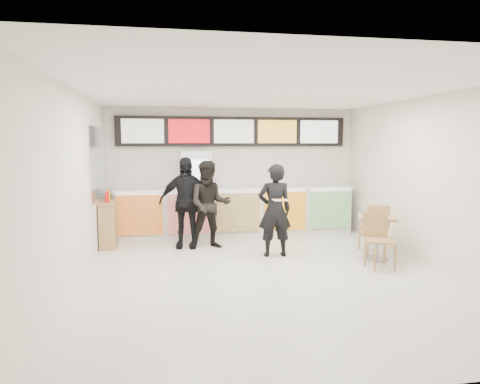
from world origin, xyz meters
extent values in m
plane|color=beige|center=(0.00, 0.00, 0.00)|extent=(7.00, 7.00, 0.00)
plane|color=white|center=(0.00, 0.00, 3.00)|extent=(7.00, 7.00, 0.00)
plane|color=silver|center=(0.00, 3.50, 1.50)|extent=(6.00, 0.00, 6.00)
plane|color=silver|center=(-3.00, 0.00, 1.50)|extent=(0.00, 7.00, 7.00)
plane|color=silver|center=(3.00, 0.00, 1.50)|extent=(0.00, 7.00, 7.00)
cube|color=silver|center=(0.00, 3.10, 0.55)|extent=(5.50, 0.70, 1.10)
cube|color=silver|center=(0.00, 3.10, 1.12)|extent=(5.56, 0.76, 0.04)
cube|color=#D64419|center=(-2.20, 2.72, 0.61)|extent=(0.99, 0.02, 0.90)
cube|color=#ED3470|center=(-1.10, 2.72, 0.61)|extent=(0.99, 0.02, 0.90)
cube|color=brown|center=(0.00, 2.72, 0.61)|extent=(0.99, 0.02, 0.90)
cube|color=yellow|center=(1.10, 2.72, 0.61)|extent=(0.99, 0.02, 0.90)
cube|color=green|center=(2.20, 2.72, 0.61)|extent=(0.99, 0.02, 0.90)
cube|color=black|center=(0.00, 3.42, 2.45)|extent=(5.50, 0.12, 0.70)
cube|color=beige|center=(-2.12, 3.35, 2.45)|extent=(0.95, 0.02, 0.55)
cube|color=red|center=(-1.06, 3.35, 2.45)|extent=(0.95, 0.02, 0.55)
cube|color=silver|center=(0.00, 3.35, 2.45)|extent=(0.95, 0.02, 0.55)
cube|color=yellow|center=(1.06, 3.35, 2.45)|extent=(0.95, 0.02, 0.55)
cube|color=white|center=(2.12, 3.35, 2.45)|extent=(0.95, 0.02, 0.55)
cube|color=white|center=(-0.93, 3.12, 1.00)|extent=(0.70, 0.65, 2.00)
cube|color=white|center=(-0.93, 2.78, 1.05)|extent=(0.54, 0.02, 1.50)
cylinder|color=#1A8E19|center=(-1.14, 2.82, 0.45)|extent=(0.07, 0.07, 0.22)
cylinder|color=orange|center=(-1.00, 2.82, 0.45)|extent=(0.07, 0.07, 0.22)
cylinder|color=red|center=(-0.86, 2.82, 0.45)|extent=(0.07, 0.07, 0.22)
cylinder|color=#1757B0|center=(-0.72, 2.82, 0.45)|extent=(0.07, 0.07, 0.22)
cylinder|color=orange|center=(-1.14, 2.82, 0.83)|extent=(0.07, 0.07, 0.22)
cylinder|color=red|center=(-1.00, 2.82, 0.83)|extent=(0.07, 0.07, 0.22)
cylinder|color=#1757B0|center=(-0.86, 2.82, 0.83)|extent=(0.07, 0.07, 0.22)
cylinder|color=#1A8E19|center=(-0.72, 2.82, 0.83)|extent=(0.07, 0.07, 0.22)
cylinder|color=red|center=(-1.14, 2.82, 1.21)|extent=(0.07, 0.07, 0.22)
cylinder|color=#1757B0|center=(-1.00, 2.82, 1.21)|extent=(0.07, 0.07, 0.22)
cylinder|color=#1A8E19|center=(-0.86, 2.82, 1.21)|extent=(0.07, 0.07, 0.22)
cylinder|color=orange|center=(-0.72, 2.82, 1.21)|extent=(0.07, 0.07, 0.22)
cylinder|color=#1757B0|center=(-1.14, 2.82, 1.59)|extent=(0.07, 0.07, 0.22)
cylinder|color=#1A8E19|center=(-1.00, 2.82, 1.59)|extent=(0.07, 0.07, 0.22)
cylinder|color=orange|center=(-0.86, 2.82, 1.59)|extent=(0.07, 0.07, 0.22)
cylinder|color=red|center=(-0.72, 2.82, 1.59)|extent=(0.07, 0.07, 0.22)
cube|color=#B2B7BF|center=(-2.99, 2.45, 1.75)|extent=(0.01, 2.00, 1.50)
imported|color=black|center=(0.43, 1.10, 0.89)|extent=(0.66, 0.44, 1.78)
imported|color=black|center=(-0.74, 1.94, 0.91)|extent=(0.92, 0.73, 1.82)
imported|color=black|center=(-1.22, 2.08, 0.95)|extent=(1.18, 0.68, 1.89)
cube|color=beige|center=(0.43, 0.65, 1.15)|extent=(0.28, 0.28, 0.01)
cone|color=#CC7233|center=(0.43, 0.65, 1.16)|extent=(0.36, 0.36, 0.02)
cube|color=tan|center=(2.25, 0.54, 0.79)|extent=(0.84, 0.84, 0.04)
cylinder|color=gray|center=(2.25, 0.54, 0.39)|extent=(0.09, 0.09, 0.78)
cylinder|color=gray|center=(2.25, 0.54, 0.02)|extent=(0.48, 0.48, 0.03)
cube|color=tan|center=(2.03, -0.02, 0.49)|extent=(0.59, 0.59, 0.04)
cube|color=tan|center=(2.03, 0.18, 0.74)|extent=(0.42, 0.19, 0.46)
cube|color=tan|center=(2.46, 1.10, 0.49)|extent=(0.59, 0.59, 0.04)
cube|color=tan|center=(2.46, 0.89, 0.74)|extent=(0.42, 0.19, 0.46)
cube|color=tan|center=(-2.82, 2.45, 0.46)|extent=(0.31, 0.83, 0.93)
cube|color=tan|center=(-2.82, 2.45, 0.95)|extent=(0.35, 0.87, 0.04)
cylinder|color=red|center=(-2.82, 2.23, 1.06)|extent=(0.06, 0.06, 0.19)
cylinder|color=red|center=(-2.82, 2.40, 1.06)|extent=(0.06, 0.06, 0.19)
cylinder|color=yellow|center=(-2.82, 2.58, 1.06)|extent=(0.06, 0.06, 0.19)
cylinder|color=brown|center=(-2.82, 2.74, 1.06)|extent=(0.06, 0.06, 0.19)
camera|label=1|loc=(-1.59, -6.77, 2.17)|focal=32.00mm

